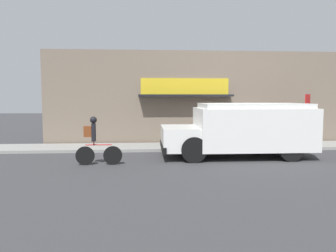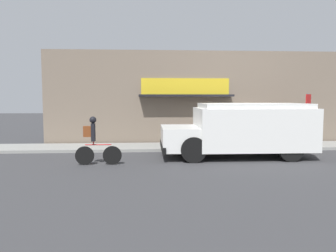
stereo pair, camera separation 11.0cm
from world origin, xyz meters
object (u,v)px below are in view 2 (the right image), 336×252
(cyclist, at_px, (95,141))
(stop_sign_post, at_px, (308,111))
(trash_bin, at_px, (237,135))
(school_bus, at_px, (243,129))

(cyclist, xyz_separation_m, stop_sign_post, (8.80, 2.95, 0.86))
(cyclist, distance_m, stop_sign_post, 9.32)
(cyclist, relative_size, trash_bin, 1.98)
(school_bus, distance_m, trash_bin, 2.63)
(school_bus, height_order, trash_bin, school_bus)
(stop_sign_post, bearing_deg, trash_bin, 165.38)
(cyclist, height_order, stop_sign_post, stop_sign_post)
(stop_sign_post, xyz_separation_m, trash_bin, (-2.94, 0.77, -1.15))
(school_bus, distance_m, cyclist, 5.52)
(trash_bin, bearing_deg, school_bus, -100.71)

